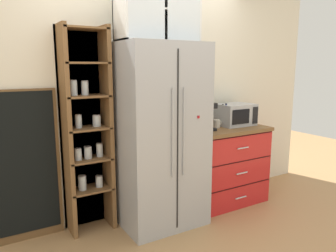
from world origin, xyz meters
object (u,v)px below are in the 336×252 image
object	(u,v)px
coffee_maker	(204,116)
mug_cream	(217,124)
bottle_cobalt	(226,117)
chalkboard_menu	(26,166)
bottle_clear	(223,117)
microwave	(235,115)
refrigerator	(160,136)

from	to	relation	value
coffee_maker	mug_cream	size ratio (longest dim) A/B	2.64
bottle_cobalt	chalkboard_menu	size ratio (longest dim) A/B	0.20
bottle_cobalt	bottle_clear	bearing A→B (deg)	90.00
coffee_maker	bottle_clear	distance (m)	0.32
microwave	chalkboard_menu	world-z (taller)	chalkboard_menu
mug_cream	bottle_cobalt	distance (m)	0.14
refrigerator	microwave	xyz separation A→B (m)	(1.11, 0.10, 0.12)
bottle_clear	chalkboard_menu	size ratio (longest dim) A/B	0.19
coffee_maker	mug_cream	world-z (taller)	coffee_maker
chalkboard_menu	microwave	bearing A→B (deg)	-5.24
refrigerator	bottle_clear	size ratio (longest dim) A/B	6.94
coffee_maker	bottle_clear	size ratio (longest dim) A/B	1.16
refrigerator	bottle_cobalt	size ratio (longest dim) A/B	6.60
bottle_clear	chalkboard_menu	world-z (taller)	chalkboard_menu
mug_cream	bottle_clear	xyz separation A→B (m)	(0.11, 0.03, 0.07)
chalkboard_menu	coffee_maker	bearing A→B (deg)	-7.94
microwave	bottle_clear	xyz separation A→B (m)	(-0.18, 0.02, -0.01)
mug_cream	bottle_clear	bearing A→B (deg)	14.52
refrigerator	microwave	distance (m)	1.12
coffee_maker	bottle_cobalt	xyz separation A→B (m)	(0.32, 0.00, -0.03)
mug_cream	bottle_cobalt	xyz separation A→B (m)	(0.11, -0.03, 0.08)
coffee_maker	mug_cream	bearing A→B (deg)	8.40
refrigerator	bottle_clear	world-z (taller)	refrigerator
coffee_maker	microwave	bearing A→B (deg)	4.81
coffee_maker	chalkboard_menu	distance (m)	1.89
microwave	bottle_clear	world-z (taller)	bottle_clear
microwave	coffee_maker	bearing A→B (deg)	-175.19
coffee_maker	refrigerator	bearing A→B (deg)	-174.42
refrigerator	mug_cream	bearing A→B (deg)	6.30
mug_cream	chalkboard_menu	distance (m)	2.08
microwave	coffee_maker	size ratio (longest dim) A/B	1.42
refrigerator	chalkboard_menu	bearing A→B (deg)	165.61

